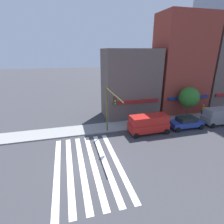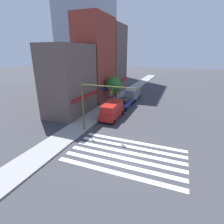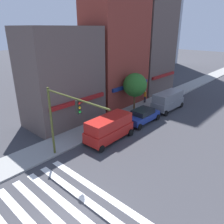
# 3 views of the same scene
# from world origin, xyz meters

# --- Properties ---
(ground_plane) EXTENTS (200.00, 200.00, 0.00)m
(ground_plane) POSITION_xyz_m (0.00, 0.00, 0.00)
(ground_plane) COLOR #38383D
(sidewalk_left) EXTENTS (120.00, 3.00, 0.15)m
(sidewalk_left) POSITION_xyz_m (0.00, 7.50, 0.07)
(sidewalk_left) COLOR gray
(sidewalk_left) RESTS_ON ground_plane
(crosswalk_stripes) EXTENTS (5.92, 10.80, 0.01)m
(crosswalk_stripes) POSITION_xyz_m (0.00, 0.00, 0.00)
(crosswalk_stripes) COLOR silver
(crosswalk_stripes) RESTS_ON ground_plane
(storefront_row) EXTENTS (25.07, 5.30, 15.32)m
(storefront_row) POSITION_xyz_m (17.70, 11.50, 6.92)
(storefront_row) COLOR brown
(storefront_row) RESTS_ON ground_plane
(traffic_signal) EXTENTS (0.32, 6.48, 5.86)m
(traffic_signal) POSITION_xyz_m (3.38, 4.75, 4.14)
(traffic_signal) COLOR #474C1E
(traffic_signal) RESTS_ON ground_plane
(van_red) EXTENTS (5.05, 2.22, 2.34)m
(van_red) POSITION_xyz_m (8.35, 4.70, 1.29)
(van_red) COLOR #B21E19
(van_red) RESTS_ON ground_plane
(sedan_blue) EXTENTS (4.42, 2.02, 1.59)m
(sedan_blue) POSITION_xyz_m (13.89, 4.70, 0.84)
(sedan_blue) COLOR navy
(sedan_blue) RESTS_ON ground_plane
(van_grey) EXTENTS (5.04, 2.22, 2.34)m
(van_grey) POSITION_xyz_m (19.52, 4.70, 1.29)
(van_grey) COLOR slate
(van_grey) RESTS_ON ground_plane
(pedestrian_orange_vest) EXTENTS (0.32, 0.32, 1.77)m
(pedestrian_orange_vest) POSITION_xyz_m (19.65, 8.29, 1.07)
(pedestrian_orange_vest) COLOR #23232D
(pedestrian_orange_vest) RESTS_ON sidewalk_left
(street_tree) EXTENTS (2.94, 2.94, 4.79)m
(street_tree) POSITION_xyz_m (16.06, 7.50, 3.46)
(street_tree) COLOR brown
(street_tree) RESTS_ON sidewalk_left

